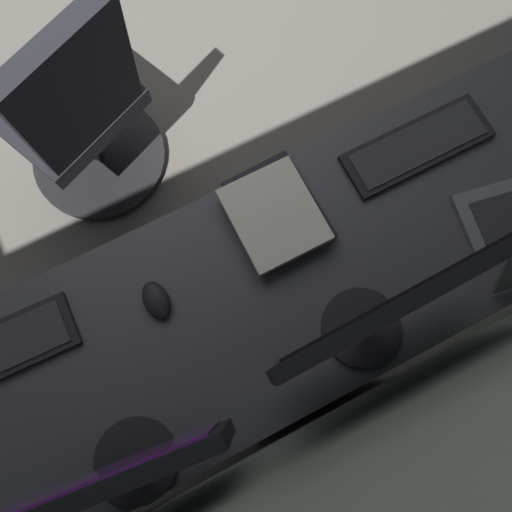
{
  "coord_description": "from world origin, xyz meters",
  "views": [
    {
      "loc": [
        0.37,
        2.03,
        1.98
      ],
      "look_at": [
        0.25,
        1.8,
        0.95
      ],
      "focal_mm": 34.69,
      "sensor_mm": 36.0,
      "label": 1
    }
  ],
  "objects_px": {
    "keyboard_main": "(417,146)",
    "book_stack_near": "(276,213)",
    "monitor_secondary": "(106,479)",
    "office_chair": "(78,117)",
    "monitor_primary": "(386,313)",
    "mouse_spare": "(156,300)",
    "drawer_pedestal": "(265,321)"
  },
  "relations": [
    {
      "from": "drawer_pedestal",
      "to": "mouse_spare",
      "type": "distance_m",
      "value": 0.49
    },
    {
      "from": "mouse_spare",
      "to": "office_chair",
      "type": "distance_m",
      "value": 0.82
    },
    {
      "from": "keyboard_main",
      "to": "monitor_primary",
      "type": "bearing_deg",
      "value": 42.74
    },
    {
      "from": "drawer_pedestal",
      "to": "monitor_primary",
      "type": "height_order",
      "value": "monitor_primary"
    },
    {
      "from": "monitor_secondary",
      "to": "office_chair",
      "type": "relative_size",
      "value": 0.51
    },
    {
      "from": "mouse_spare",
      "to": "office_chair",
      "type": "height_order",
      "value": "office_chair"
    },
    {
      "from": "monitor_secondary",
      "to": "book_stack_near",
      "type": "bearing_deg",
      "value": -146.16
    },
    {
      "from": "keyboard_main",
      "to": "book_stack_near",
      "type": "distance_m",
      "value": 0.44
    },
    {
      "from": "keyboard_main",
      "to": "office_chair",
      "type": "distance_m",
      "value": 1.12
    },
    {
      "from": "drawer_pedestal",
      "to": "office_chair",
      "type": "relative_size",
      "value": 0.72
    },
    {
      "from": "keyboard_main",
      "to": "mouse_spare",
      "type": "xyz_separation_m",
      "value": [
        0.81,
        0.06,
        0.01
      ]
    },
    {
      "from": "monitor_secondary",
      "to": "monitor_primary",
      "type": "bearing_deg",
      "value": -177.29
    },
    {
      "from": "monitor_primary",
      "to": "mouse_spare",
      "type": "bearing_deg",
      "value": -34.23
    },
    {
      "from": "monitor_secondary",
      "to": "keyboard_main",
      "type": "relative_size",
      "value": 1.19
    },
    {
      "from": "monitor_primary",
      "to": "book_stack_near",
      "type": "xyz_separation_m",
      "value": [
        0.05,
        -0.36,
        -0.23
      ]
    },
    {
      "from": "monitor_secondary",
      "to": "book_stack_near",
      "type": "distance_m",
      "value": 0.73
    },
    {
      "from": "monitor_secondary",
      "to": "office_chair",
      "type": "distance_m",
      "value": 1.22
    },
    {
      "from": "monitor_secondary",
      "to": "mouse_spare",
      "type": "distance_m",
      "value": 0.44
    },
    {
      "from": "monitor_primary",
      "to": "monitor_secondary",
      "type": "distance_m",
      "value": 0.63
    },
    {
      "from": "monitor_primary",
      "to": "book_stack_near",
      "type": "bearing_deg",
      "value": -81.59
    },
    {
      "from": "monitor_primary",
      "to": "office_chair",
      "type": "height_order",
      "value": "monitor_primary"
    },
    {
      "from": "mouse_spare",
      "to": "book_stack_near",
      "type": "bearing_deg",
      "value": -170.11
    },
    {
      "from": "monitor_secondary",
      "to": "mouse_spare",
      "type": "relative_size",
      "value": 4.8
    },
    {
      "from": "office_chair",
      "to": "keyboard_main",
      "type": "bearing_deg",
      "value": 139.45
    },
    {
      "from": "monitor_secondary",
      "to": "keyboard_main",
      "type": "bearing_deg",
      "value": -159.18
    },
    {
      "from": "monitor_primary",
      "to": "office_chair",
      "type": "bearing_deg",
      "value": -67.56
    },
    {
      "from": "mouse_spare",
      "to": "book_stack_near",
      "type": "relative_size",
      "value": 0.37
    },
    {
      "from": "monitor_primary",
      "to": "keyboard_main",
      "type": "height_order",
      "value": "monitor_primary"
    },
    {
      "from": "monitor_primary",
      "to": "keyboard_main",
      "type": "bearing_deg",
      "value": -137.26
    },
    {
      "from": "drawer_pedestal",
      "to": "monitor_primary",
      "type": "relative_size",
      "value": 1.3
    },
    {
      "from": "book_stack_near",
      "to": "mouse_spare",
      "type": "bearing_deg",
      "value": 9.89
    },
    {
      "from": "monitor_secondary",
      "to": "office_chair",
      "type": "height_order",
      "value": "monitor_secondary"
    }
  ]
}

